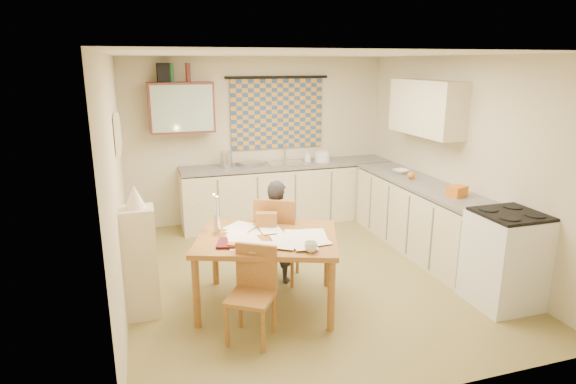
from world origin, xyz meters
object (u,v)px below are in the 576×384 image
object	(u,v)px
counter_back	(289,193)
dining_table	(267,271)
chair_far	(278,254)
counter_right	(429,221)
stove	(505,259)
person	(277,232)
shelf_stand	(140,263)

from	to	relation	value
counter_back	dining_table	size ratio (longest dim) A/B	2.01
chair_far	dining_table	bearing A→B (deg)	91.08
counter_right	dining_table	bearing A→B (deg)	-163.66
counter_right	stove	distance (m)	1.37
person	counter_back	bearing A→B (deg)	-73.04
counter_right	dining_table	xyz separation A→B (m)	(-2.32, -0.68, -0.07)
dining_table	person	size ratio (longest dim) A/B	1.39
dining_table	chair_far	xyz separation A→B (m)	(0.27, 0.54, -0.07)
counter_right	dining_table	distance (m)	2.42
counter_back	person	size ratio (longest dim) A/B	2.79
chair_far	shelf_stand	size ratio (longest dim) A/B	0.91
counter_back	stove	xyz separation A→B (m)	(1.29, -3.21, 0.04)
counter_right	person	size ratio (longest dim) A/B	2.49
dining_table	shelf_stand	size ratio (longest dim) A/B	1.49
counter_back	counter_right	world-z (taller)	same
stove	dining_table	xyz separation A→B (m)	(-2.32, 0.68, -0.11)
counter_right	person	xyz separation A→B (m)	(-2.07, -0.16, 0.14)
dining_table	person	world-z (taller)	person
counter_right	stove	xyz separation A→B (m)	(-0.00, -1.36, 0.04)
person	chair_far	bearing A→B (deg)	-99.64
counter_back	shelf_stand	bearing A→B (deg)	-133.83
person	stove	bearing A→B (deg)	-171.97
stove	shelf_stand	distance (m)	3.64
counter_back	counter_right	xyz separation A→B (m)	(1.29, -1.84, -0.00)
person	counter_right	bearing A→B (deg)	-137.39
chair_far	person	bearing A→B (deg)	69.38
dining_table	person	xyz separation A→B (m)	(0.25, 0.52, 0.21)
stove	shelf_stand	xyz separation A→B (m)	(-3.54, 0.86, 0.06)
stove	person	size ratio (longest dim) A/B	0.83
counter_right	shelf_stand	bearing A→B (deg)	-171.92
stove	chair_far	world-z (taller)	chair_far
counter_back	shelf_stand	distance (m)	3.25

